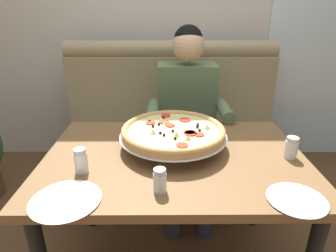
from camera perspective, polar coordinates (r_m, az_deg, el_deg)
back_wall_with_window at (r=2.65m, az=0.54°, el=23.37°), size 6.00×0.12×2.80m
booth_bench at (r=2.30m, az=0.67°, el=-2.33°), size 1.71×0.78×1.13m
dining_table at (r=1.40m, az=1.35°, el=-9.08°), size 1.23×0.84×0.72m
diner_main at (r=1.94m, az=3.93°, el=2.67°), size 0.54×0.64×1.27m
pizza at (r=1.40m, az=1.06°, el=-1.10°), size 0.53×0.53×0.12m
shaker_parmesan at (r=1.43m, az=23.52°, el=-4.29°), size 0.06×0.06×0.10m
shaker_oregano at (r=1.26m, az=-17.10°, el=-7.04°), size 0.06×0.06×0.11m
shaker_pepper_flakes at (r=1.09m, az=-1.66°, el=-11.18°), size 0.05×0.05×0.10m
plate_near_left at (r=1.16m, az=24.50°, el=-13.07°), size 0.21×0.21×0.02m
plate_near_right at (r=1.12m, az=-19.97°, el=-13.61°), size 0.26×0.26×0.02m
patio_chair at (r=3.68m, az=20.29°, el=8.07°), size 0.40×0.40×0.86m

